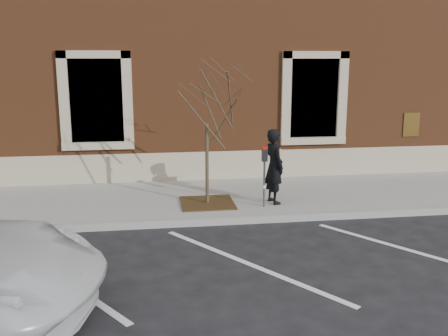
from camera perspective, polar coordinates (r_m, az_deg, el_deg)
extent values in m
plane|color=#28282B|center=(10.84, 0.47, -6.36)|extent=(120.00, 120.00, 0.00)
cube|color=gray|center=(12.47, -0.77, -3.50)|extent=(40.00, 3.50, 0.15)
cube|color=#9E9E99|center=(10.77, 0.51, -6.06)|extent=(40.00, 0.12, 0.15)
cube|color=brown|center=(17.98, -3.42, 13.94)|extent=(40.00, 8.50, 8.00)
cube|color=tan|center=(14.08, -1.74, 0.31)|extent=(40.00, 0.06, 0.80)
cube|color=black|center=(13.91, -14.32, 7.50)|extent=(1.40, 0.30, 2.20)
cube|color=tan|center=(13.89, -14.13, 2.51)|extent=(1.90, 0.20, 0.20)
cube|color=black|center=(14.58, 10.06, 7.89)|extent=(1.40, 0.30, 2.20)
cube|color=tan|center=(14.56, 10.10, 3.12)|extent=(1.90, 0.20, 0.20)
imported|color=black|center=(11.69, 5.76, 0.20)|extent=(0.57, 0.73, 1.76)
cylinder|color=#595B60|center=(11.43, 4.61, -1.85)|extent=(0.05, 0.05, 1.07)
cube|color=black|center=(11.29, 4.67, 1.46)|extent=(0.13, 0.10, 0.28)
cube|color=#B0150B|center=(11.26, 4.68, 2.31)|extent=(0.12, 0.09, 0.06)
cube|color=white|center=(11.40, 4.66, -2.17)|extent=(0.05, 0.00, 0.07)
cube|color=#452D16|center=(11.77, -1.92, -4.01)|extent=(1.24, 1.24, 0.03)
cylinder|color=#483C2C|center=(11.55, -1.95, 0.43)|extent=(0.08, 0.08, 1.89)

